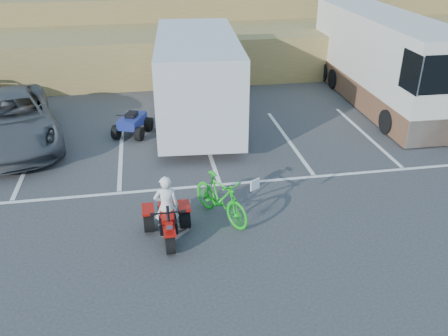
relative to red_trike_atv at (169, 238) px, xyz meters
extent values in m
plane|color=#333335|center=(1.55, -0.15, 0.00)|extent=(100.00, 100.00, 0.00)
cube|color=white|center=(-3.85, 4.85, 0.00)|extent=(0.12, 5.00, 0.01)
cube|color=white|center=(-1.15, 4.85, 0.00)|extent=(0.12, 5.00, 0.01)
cube|color=white|center=(1.55, 4.85, 0.00)|extent=(0.12, 5.00, 0.01)
cube|color=white|center=(4.25, 4.85, 0.00)|extent=(0.12, 5.00, 0.01)
cube|color=white|center=(6.95, 4.85, 0.00)|extent=(0.12, 5.00, 0.01)
cube|color=white|center=(9.65, 4.85, 0.00)|extent=(0.12, 5.00, 0.01)
cube|color=white|center=(1.55, 2.25, 0.00)|extent=(28.00, 0.12, 0.01)
cube|color=olive|center=(1.55, 13.85, 1.00)|extent=(40.00, 6.00, 2.00)
cube|color=olive|center=(1.55, 17.35, 2.00)|extent=(40.00, 4.00, 2.20)
imported|color=white|center=(0.00, 0.15, 0.75)|extent=(0.55, 0.37, 1.50)
imported|color=#14BF19|center=(1.29, 0.62, 0.57)|extent=(1.40, 1.91, 1.14)
imported|color=#484B50|center=(-4.56, 6.16, 0.80)|extent=(4.11, 6.24, 1.59)
cube|color=silver|center=(1.53, 6.79, 1.70)|extent=(3.14, 6.75, 2.74)
cylinder|color=black|center=(1.53, 6.79, 0.38)|extent=(2.46, 0.96, 0.77)
cube|color=silver|center=(8.86, 8.02, 1.69)|extent=(2.47, 9.20, 3.30)
cube|color=brown|center=(8.86, 8.02, 0.50)|extent=(2.51, 9.20, 0.92)
camera|label=1|loc=(-0.27, -8.86, 6.29)|focal=38.00mm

